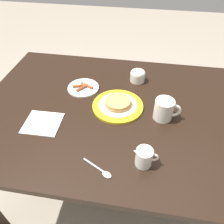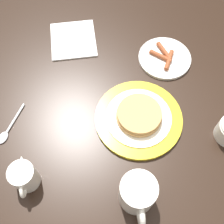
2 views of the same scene
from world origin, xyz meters
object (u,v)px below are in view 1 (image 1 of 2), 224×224
at_px(side_plate_bacon, 83,88).
at_px(sugar_bowl, 138,75).
at_px(spoon, 102,171).
at_px(pancake_plate, 118,105).
at_px(napkin, 43,123).
at_px(coffee_mug, 164,109).
at_px(creamer_pitcher, 144,157).

relative_size(side_plate_bacon, sugar_bowl, 2.05).
distance_m(side_plate_bacon, spoon, 0.53).
relative_size(pancake_plate, napkin, 1.52).
bearing_deg(side_plate_bacon, coffee_mug, -20.35).
bearing_deg(sugar_bowl, pancake_plate, -107.58).
bearing_deg(spoon, napkin, 147.80).
bearing_deg(creamer_pitcher, side_plate_bacon, 129.30).
relative_size(side_plate_bacon, spoon, 1.31).
height_order(side_plate_bacon, napkin, side_plate_bacon).
height_order(pancake_plate, coffee_mug, coffee_mug).
xyz_separation_m(side_plate_bacon, spoon, (0.21, -0.49, -0.00)).
distance_m(side_plate_bacon, coffee_mug, 0.46).
relative_size(pancake_plate, creamer_pitcher, 2.52).
distance_m(creamer_pitcher, napkin, 0.49).
relative_size(side_plate_bacon, creamer_pitcher, 1.70).
xyz_separation_m(coffee_mug, napkin, (-0.54, -0.13, -0.05)).
xyz_separation_m(sugar_bowl, napkin, (-0.40, -0.42, -0.03)).
relative_size(coffee_mug, creamer_pitcher, 1.23).
height_order(pancake_plate, sugar_bowl, sugar_bowl).
distance_m(pancake_plate, napkin, 0.37).
distance_m(coffee_mug, creamer_pitcher, 0.28).
height_order(pancake_plate, spoon, pancake_plate).
height_order(sugar_bowl, napkin, sugar_bowl).
relative_size(coffee_mug, spoon, 0.95).
bearing_deg(pancake_plate, creamer_pitcher, -65.20).
relative_size(creamer_pitcher, spoon, 0.77).
bearing_deg(creamer_pitcher, spoon, -157.22).
relative_size(sugar_bowl, napkin, 0.50).
relative_size(creamer_pitcher, sugar_bowl, 1.21).
xyz_separation_m(creamer_pitcher, sugar_bowl, (-0.07, 0.56, -0.00)).
relative_size(coffee_mug, napkin, 0.74).
xyz_separation_m(napkin, spoon, (0.32, -0.20, 0.00)).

